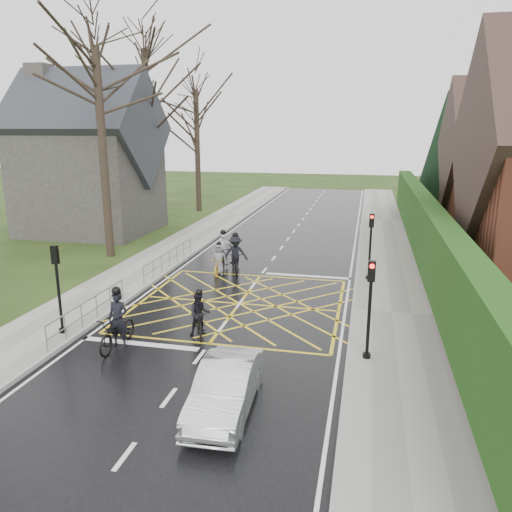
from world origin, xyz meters
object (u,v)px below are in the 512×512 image
at_px(cyclist_mid, 235,258).
at_px(cyclist_lead, 219,263).
at_px(cyclist_front, 223,255).
at_px(cyclist_rear, 118,328).
at_px(car, 225,388).
at_px(cyclist_back, 199,318).

distance_m(cyclist_mid, cyclist_lead, 0.86).
height_order(cyclist_front, cyclist_lead, cyclist_front).
xyz_separation_m(cyclist_rear, cyclist_mid, (1.48, 9.20, 0.08)).
relative_size(cyclist_front, cyclist_lead, 1.21).
xyz_separation_m(cyclist_mid, car, (2.97, -12.07, -0.11)).
bearing_deg(car, cyclist_rear, 144.54).
bearing_deg(cyclist_front, car, -92.02).
relative_size(cyclist_back, cyclist_mid, 0.78).
xyz_separation_m(cyclist_front, car, (3.74, -12.56, -0.12)).
distance_m(cyclist_front, car, 13.11).
bearing_deg(cyclist_rear, cyclist_front, 87.95).
relative_size(cyclist_rear, car, 0.56).
distance_m(cyclist_rear, car, 5.30).
height_order(cyclist_back, cyclist_front, cyclist_front).
height_order(cyclist_lead, car, cyclist_lead).
distance_m(cyclist_rear, cyclist_front, 9.72).
xyz_separation_m(cyclist_mid, cyclist_front, (-0.76, 0.50, 0.00)).
bearing_deg(cyclist_front, cyclist_lead, -105.32).
distance_m(cyclist_rear, cyclist_mid, 9.32).
bearing_deg(cyclist_rear, cyclist_back, 34.96).
height_order(cyclist_rear, cyclist_mid, cyclist_rear).
height_order(cyclist_rear, cyclist_front, cyclist_rear).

